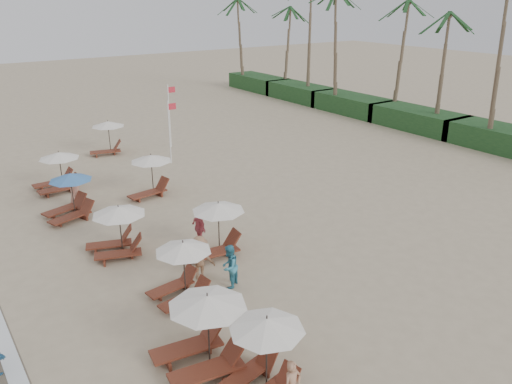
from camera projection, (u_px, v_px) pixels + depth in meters
ground at (348, 289)px, 19.15m from camera, size 160.00×160.00×0.00m
shrub_hedge at (418, 119)px, 41.69m from camera, size 3.20×53.00×1.60m
palm_row at (421, 0)px, 39.05m from camera, size 7.00×52.00×12.30m
lounger_station_0 at (261, 354)px, 13.87m from camera, size 2.40×2.12×2.25m
lounger_station_1 at (200, 335)px, 14.83m from camera, size 2.83×2.34×2.29m
lounger_station_2 at (179, 272)px, 18.18m from camera, size 2.38×2.04×2.18m
lounger_station_3 at (115, 231)px, 21.39m from camera, size 2.60×2.40×2.10m
lounger_station_4 at (67, 198)px, 24.92m from camera, size 2.60×2.49×2.25m
lounger_station_5 at (56, 173)px, 28.46m from camera, size 2.67×2.20×2.17m
inland_station_0 at (216, 228)px, 21.19m from camera, size 2.88×2.24×2.22m
inland_station_1 at (149, 173)px, 27.54m from camera, size 2.84×2.24×2.22m
inland_station_2 at (107, 135)px, 34.91m from camera, size 2.79×2.24×2.22m
beachgoer_mid_a at (229, 267)px, 19.00m from camera, size 1.05×1.01×1.70m
beachgoer_mid_b at (200, 258)px, 19.56m from camera, size 1.28×1.28×1.78m
beachgoer_far_a at (199, 228)px, 22.20m from camera, size 0.45×1.00×1.69m
beachgoer_far_b at (74, 190)px, 26.30m from camera, size 1.00×1.05×1.82m
flag_pole_near at (170, 129)px, 32.67m from camera, size 0.60×0.08×4.09m
flag_pole_far at (170, 113)px, 36.14m from camera, size 0.59×0.08×4.49m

